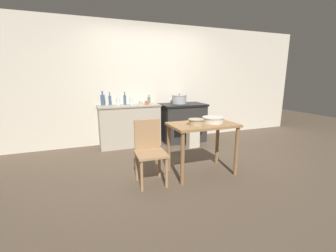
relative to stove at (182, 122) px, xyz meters
The scene contains 18 objects.
ground_plane 1.47m from the stove, 118.41° to the right, with size 14.00×14.00×0.00m, color brown.
wall_back 1.14m from the stove, 152.54° to the left, with size 8.00×0.07×2.55m.
counter_cabinet 1.19m from the stove, behind, with size 1.26×0.52×0.86m.
stove is the anchor object (origin of this frame).
work_table 1.80m from the stove, 105.35° to the right, with size 0.96×0.60×0.77m.
chair 2.15m from the stove, 126.76° to the right, with size 0.42×0.42×0.86m.
flour_sack 0.57m from the stove, 89.89° to the right, with size 0.23×0.16×0.39m, color beige.
stock_pot 0.52m from the stove, 136.45° to the left, with size 0.33×0.33×0.22m.
mixing_bowl_large 1.93m from the stove, 109.09° to the right, with size 0.22×0.22×0.09m.
mixing_bowl_small 1.78m from the stove, 99.83° to the right, with size 0.32×0.32×0.09m.
bottle_far_left 1.65m from the stove, behind, with size 0.06×0.06×0.26m.
bottle_left 1.79m from the stove, behind, with size 0.08×0.08×0.29m.
bottle_mid_left 1.49m from the stove, behind, with size 0.08×0.08×0.20m.
bottle_center_left 1.24m from the stove, behind, with size 0.07×0.07×0.18m.
bottle_center 1.37m from the stove, behind, with size 0.06×0.06×0.27m.
bottle_center_right 0.90m from the stove, 159.79° to the left, with size 0.06×0.06×0.18m.
cup_mid_right 1.10m from the stove, behind, with size 0.08×0.08×0.10m, color beige.
cup_right 0.96m from the stove, behind, with size 0.09×0.09×0.08m, color #B74C42.
Camera 1 is at (-1.43, -3.28, 1.44)m, focal length 24.00 mm.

